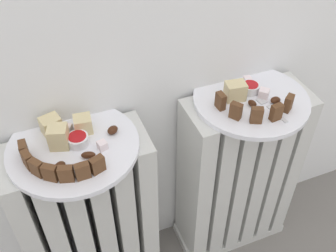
{
  "coord_description": "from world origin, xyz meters",
  "views": [
    {
      "loc": [
        -0.25,
        -0.35,
        1.17
      ],
      "look_at": [
        0.0,
        0.28,
        0.55
      ],
      "focal_mm": 42.58,
      "sensor_mm": 36.0,
      "label": 1
    }
  ],
  "objects": [
    {
      "name": "marble_cake_slice_left_1",
      "position": [
        -0.24,
        0.29,
        0.6
      ],
      "size": [
        0.05,
        0.05,
        0.05
      ],
      "primitive_type": "cube",
      "rotation": [
        0.0,
        0.0,
        -0.31
      ],
      "color": "beige",
      "rests_on": "plate_left"
    },
    {
      "name": "dark_cake_slice_left_6",
      "position": [
        -0.19,
        0.19,
        0.59
      ],
      "size": [
        0.03,
        0.02,
        0.04
      ],
      "primitive_type": "cube",
      "rotation": [
        0.0,
        0.0,
        0.34
      ],
      "color": "#56351E",
      "rests_on": "plate_left"
    },
    {
      "name": "dark_cake_slice_left_5",
      "position": [
        -0.22,
        0.18,
        0.59
      ],
      "size": [
        0.03,
        0.02,
        0.04
      ],
      "primitive_type": "cube",
      "rotation": [
        0.0,
        0.0,
        0.01
      ],
      "color": "#56351E",
      "rests_on": "plate_left"
    },
    {
      "name": "dark_cake_slice_left_1",
      "position": [
        -0.31,
        0.25,
        0.59
      ],
      "size": [
        0.02,
        0.03,
        0.04
      ],
      "primitive_type": "cube",
      "rotation": [
        0.0,
        0.0,
        -1.27
      ],
      "color": "#56351E",
      "rests_on": "plate_left"
    },
    {
      "name": "jam_bowl_right",
      "position": [
        0.23,
        0.3,
        0.58
      ],
      "size": [
        0.05,
        0.05,
        0.02
      ],
      "color": "white",
      "rests_on": "plate_right"
    },
    {
      "name": "dark_cake_slice_right_3",
      "position": [
        0.23,
        0.19,
        0.59
      ],
      "size": [
        0.03,
        0.02,
        0.04
      ],
      "primitive_type": "cube",
      "rotation": [
        0.0,
        0.0,
        0.1
      ],
      "color": "#56351E",
      "rests_on": "plate_right"
    },
    {
      "name": "radiator_left",
      "position": [
        -0.22,
        0.28,
        0.28
      ],
      "size": [
        0.34,
        0.15,
        0.56
      ],
      "color": "silver",
      "rests_on": "ground_plane"
    },
    {
      "name": "medjool_date_right_0",
      "position": [
        0.26,
        0.24,
        0.58
      ],
      "size": [
        0.03,
        0.02,
        0.02
      ],
      "primitive_type": "ellipsoid",
      "rotation": [
        0.0,
        0.0,
        3.05
      ],
      "color": "#3D1E0F",
      "rests_on": "plate_right"
    },
    {
      "name": "dark_cake_slice_right_2",
      "position": [
        0.18,
        0.2,
        0.59
      ],
      "size": [
        0.03,
        0.02,
        0.04
      ],
      "primitive_type": "cube",
      "rotation": [
        0.0,
        0.0,
        -0.43
      ],
      "color": "#56351E",
      "rests_on": "plate_right"
    },
    {
      "name": "plate_right",
      "position": [
        0.22,
        0.28,
        0.57
      ],
      "size": [
        0.28,
        0.28,
        0.01
      ],
      "primitive_type": "cylinder",
      "color": "white",
      "rests_on": "radiator_right"
    },
    {
      "name": "dark_cake_slice_left_2",
      "position": [
        -0.3,
        0.22,
        0.59
      ],
      "size": [
        0.03,
        0.03,
        0.04
      ],
      "primitive_type": "cube",
      "rotation": [
        0.0,
        0.0,
        -0.95
      ],
      "color": "#56351E",
      "rests_on": "plate_left"
    },
    {
      "name": "turkish_delight_left_1",
      "position": [
        -0.16,
        0.25,
        0.58
      ],
      "size": [
        0.02,
        0.02,
        0.02
      ],
      "primitive_type": "cube",
      "rotation": [
        0.0,
        0.0,
        0.23
      ],
      "color": "white",
      "rests_on": "plate_left"
    },
    {
      "name": "marble_cake_slice_right_0",
      "position": [
        0.18,
        0.29,
        0.6
      ],
      "size": [
        0.05,
        0.04,
        0.04
      ],
      "primitive_type": "cube",
      "rotation": [
        0.0,
        0.0,
        -0.16
      ],
      "color": "beige",
      "rests_on": "plate_right"
    },
    {
      "name": "medjool_date_left_2",
      "position": [
        -0.2,
        0.23,
        0.58
      ],
      "size": [
        0.03,
        0.02,
        0.01
      ],
      "primitive_type": "ellipsoid",
      "rotation": [
        0.0,
        0.0,
        2.83
      ],
      "color": "#3D1E0F",
      "rests_on": "plate_left"
    },
    {
      "name": "dark_cake_slice_right_4",
      "position": [
        0.27,
        0.21,
        0.59
      ],
      "size": [
        0.03,
        0.03,
        0.04
      ],
      "primitive_type": "cube",
      "rotation": [
        0.0,
        0.0,
        0.63
      ],
      "color": "#56351E",
      "rests_on": "plate_right"
    },
    {
      "name": "turkish_delight_left_0",
      "position": [
        -0.22,
        0.32,
        0.58
      ],
      "size": [
        0.03,
        0.03,
        0.02
      ],
      "primitive_type": "cube",
      "rotation": [
        0.0,
        0.0,
        0.92
      ],
      "color": "white",
      "rests_on": "plate_left"
    },
    {
      "name": "fork",
      "position": [
        0.24,
        0.23,
        0.57
      ],
      "size": [
        0.03,
        0.1,
        0.0
      ],
      "color": "silver",
      "rests_on": "plate_right"
    },
    {
      "name": "medjool_date_right_1",
      "position": [
        0.2,
        0.25,
        0.58
      ],
      "size": [
        0.02,
        0.03,
        0.02
      ],
      "primitive_type": "ellipsoid",
      "rotation": [
        0.0,
        0.0,
        1.94
      ],
      "color": "#3D1E0F",
      "rests_on": "plate_right"
    },
    {
      "name": "marble_cake_slice_left_0",
      "position": [
        -0.25,
        0.33,
        0.59
      ],
      "size": [
        0.05,
        0.05,
        0.04
      ],
      "primitive_type": "cube",
      "rotation": [
        0.0,
        0.0,
        0.26
      ],
      "color": "beige",
      "rests_on": "plate_left"
    },
    {
      "name": "dark_cake_slice_left_3",
      "position": [
        -0.28,
        0.2,
        0.59
      ],
      "size": [
        0.03,
        0.03,
        0.04
      ],
      "primitive_type": "cube",
      "rotation": [
        0.0,
        0.0,
        -0.63
      ],
      "color": "#56351E",
      "rests_on": "plate_left"
    },
    {
      "name": "plate_left",
      "position": [
        -0.22,
        0.28,
        0.57
      ],
      "size": [
        0.28,
        0.28,
        0.01
      ],
      "primitive_type": "cylinder",
      "color": "white",
      "rests_on": "radiator_left"
    },
    {
      "name": "dark_cake_slice_left_0",
      "position": [
        -0.32,
        0.28,
        0.59
      ],
      "size": [
        0.02,
        0.03,
        0.04
      ],
      "primitive_type": "cube",
      "rotation": [
        0.0,
        0.0,
        -1.6
      ],
      "color": "#56351E",
      "rests_on": "plate_left"
    },
    {
      "name": "radiator_right",
      "position": [
        0.22,
        0.28,
        0.28
      ],
      "size": [
        0.34,
        0.15,
        0.56
      ],
      "color": "silver",
      "rests_on": "ground_plane"
    },
    {
      "name": "dark_cake_slice_right_0",
      "position": [
        0.13,
        0.27,
        0.59
      ],
      "size": [
        0.02,
        0.03,
        0.04
      ],
      "primitive_type": "cube",
      "rotation": [
        0.0,
        0.0,
        -1.5
      ],
      "color": "#56351E",
      "rests_on": "plate_right"
    },
    {
      "name": "marble_cake_slice_left_2",
      "position": [
        -0.19,
        0.31,
        0.59
      ],
      "size": [
        0.04,
        0.04,
        0.04
      ],
      "primitive_type": "cube",
      "rotation": [
        0.0,
        0.0,
        -0.12
      ],
      "color": "beige",
      "rests_on": "plate_left"
    },
    {
      "name": "turkish_delight_right_0",
      "position": [
        0.24,
        0.27,
        0.58
      ],
      "size": [
        0.03,
        0.03,
        0.02
      ],
      "primitive_type": "cube",
      "rotation": [
        0.0,
        0.0,
        0.77
      ],
      "color": "white",
      "rests_on": "plate_right"
    },
    {
      "name": "medjool_date_left_1",
      "position": [
        -0.25,
        0.22,
        0.58
      ],
      "size": [
        0.03,
        0.03,
        0.02
      ],
      "primitive_type": "ellipsoid",
      "rotation": [
        0.0,
        0.0,
        0.61
      ],
      "color": "#3D1E0F",
      "rests_on": "plate_left"
    },
    {
      "name": "dark_cake_slice_right_1",
      "position": [
        0.14,
        0.23,
        0.59
      ],
      "size": [
        0.03,
        0.03,
        0.04
      ],
      "primitive_type": "cube",
      "rotation": [
        0.0,
        0.0,
        -0.97
      ],
      "color": "#56351E",
      "rests_on": "plate_right"
    },
    {
      "name": "jam_bowl_left",
      "position": [
        -0.21,
        0.28,
        0.59
      ],
      "size": [
        0.05,
        0.05,
        0.02
      ],
      "color": "white",
      "rests_on": "plate_left"
    },
    {
      "name": "dark_cake_slice_left_4",
      "position": [
        -0.25,
        0.19,
        0.59
      ],
      "size": [
        0.03,
        0.02,
        0.04
      ],
      "primitive_type": "cube",
      "rotation": [
        0.0,
        0.0,
        -0.31
      ],
      "color": "#56351E",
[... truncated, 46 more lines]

